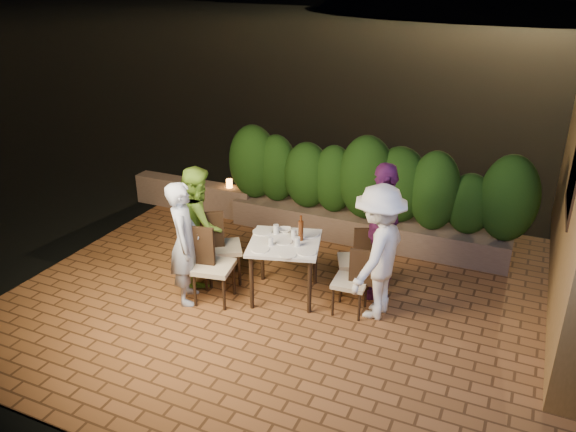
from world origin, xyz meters
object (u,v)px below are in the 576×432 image
Objects in this scene: diner_blue at (185,243)px; dining_table at (285,269)px; bowl at (285,230)px; beer_bottle at (301,228)px; chair_right_back at (354,260)px; chair_right_front at (350,281)px; diner_white at (378,252)px; diner_purple at (383,230)px; chair_left_back at (223,246)px; chair_left_front at (213,265)px; diner_green at (199,224)px; parapet_lamp at (229,184)px.

dining_table is at bearing -89.08° from diner_blue.
diner_blue is at bearing -138.15° from bowl.
dining_table is at bearing -143.15° from beer_bottle.
chair_right_front is at bearing 78.93° from chair_right_back.
diner_white is (0.29, 0.08, 0.39)m from chair_right_front.
diner_white is 0.51m from diner_purple.
diner_purple reaches higher than diner_blue.
chair_left_front is at bearing -106.73° from chair_left_back.
dining_table is 0.54× the size of diner_green.
diner_blue is 0.56m from diner_green.
chair_right_back is (1.63, 0.44, -0.06)m from chair_left_back.
diner_purple reaches higher than chair_left_back.
dining_table reaches higher than parapet_lamp.
bowl is at bearing -102.78° from diner_purple.
diner_purple is (2.25, 0.59, 0.09)m from diner_green.
dining_table is 1.29m from diner_purple.
chair_right_back is 2.99m from parapet_lamp.
chair_right_back is (0.86, 0.21, -0.34)m from bowl.
chair_right_back is at bearing -101.54° from diner_purple.
parapet_lamp is at bearing 104.67° from chair_left_front.
diner_purple is (1.79, 1.02, 0.38)m from chair_left_front.
diner_purple is (0.31, 0.09, 0.43)m from chair_right_back.
parapet_lamp is at bearing -9.25° from diner_blue.
diner_blue is at bearing -88.63° from diner_purple.
chair_left_back is 0.63× the size of diner_blue.
chair_right_front is at bearing -45.81° from diner_purple.
diner_green is at bearing 157.71° from chair_left_back.
chair_left_back is at bearing -101.62° from diner_purple.
diner_green is 11.06× the size of parapet_lamp.
diner_purple is at bearing -162.20° from diner_white.
diner_green is (-0.45, 0.43, 0.28)m from chair_left_front.
bowl is 0.95m from chair_right_back.
diner_white is at bearing -167.63° from chair_right_front.
chair_left_back reaches higher than parapet_lamp.
chair_left_back reaches higher than chair_right_back.
dining_table is 0.57m from beer_bottle.
chair_left_back reaches higher than dining_table.
diner_blue is at bearing -171.73° from chair_left_front.
diner_blue is (-0.32, -0.11, 0.28)m from chair_left_front.
chair_right_front is 2.08m from diner_green.
diner_blue is (-1.91, -0.55, 0.35)m from chair_right_front.
diner_blue reaches higher than diner_green.
beer_bottle is at bearing -27.98° from bowl.
bowl is (-0.28, 0.15, -0.14)m from beer_bottle.
diner_white is (2.33, 0.09, 0.04)m from diner_green.
dining_table is 0.86× the size of chair_left_front.
diner_green is at bearing -9.19° from chair_right_back.
diner_green reaches higher than beer_bottle.
dining_table is 0.49m from bowl.
diner_green reaches higher than chair_left_front.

